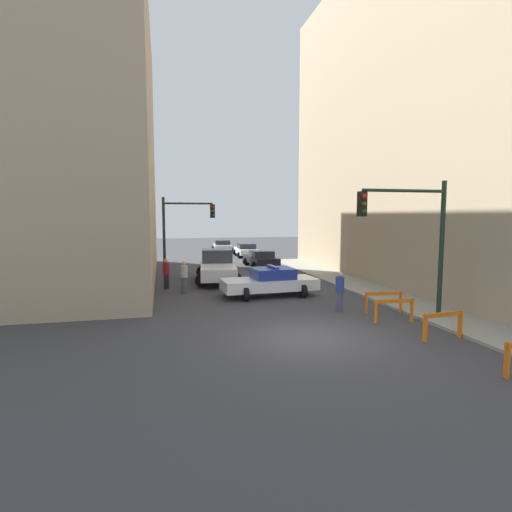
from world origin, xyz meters
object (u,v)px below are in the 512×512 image
Objects in this scene: barrier_corner at (384,299)px; pedestrian_corner at (166,273)px; traffic_light_far at (181,225)px; parked_car_far at (222,246)px; parked_car_near at (261,258)px; white_truck at (218,267)px; parked_car_mid at (246,250)px; barrier_mid at (443,321)px; traffic_light_near at (416,228)px; pedestrian_sidewalk at (340,291)px; barrier_back at (394,307)px; pedestrian_crossing at (184,277)px; police_car at (270,282)px.

pedestrian_corner is at bearing 137.97° from barrier_corner.
parked_car_far is (5.29, 16.96, -2.72)m from traffic_light_far.
traffic_light_far is 7.54m from parked_car_near.
white_truck reaches higher than parked_car_mid.
barrier_mid is at bearing 139.52° from pedestrian_corner.
barrier_mid is (-0.50, -2.34, -2.91)m from traffic_light_near.
pedestrian_sidewalk is 1.04× the size of barrier_back.
traffic_light_far reaches higher than barrier_corner.
traffic_light_near is 3.77m from barrier_mid.
barrier_back is (0.37, -24.85, -0.06)m from parked_car_mid.
parked_car_mid is (-1.26, 24.68, -2.86)m from traffic_light_near.
pedestrian_crossing is (-8.20, 7.55, -2.67)m from traffic_light_near.
pedestrian_corner is at bearing -135.46° from pedestrian_sidewalk.
pedestrian_sidewalk is at bearing 150.53° from barrier_corner.
parked_car_mid is 17.56m from pedestrian_corner.
traffic_light_far is 3.13× the size of pedestrian_sidewalk.
traffic_light_far is 3.13× the size of pedestrian_corner.
barrier_mid is at bearing 160.81° from pedestrian_crossing.
parked_car_far is 30.77m from barrier_back.
traffic_light_near is at bearing 77.92° from barrier_mid.
traffic_light_near is 3.26× the size of barrier_mid.
parked_car_far is at bearing -94.10° from pedestrian_corner.
barrier_back is 1.01× the size of barrier_corner.
white_truck reaches higher than pedestrian_corner.
traffic_light_far is 17.98m from parked_car_far.
parked_car_far reaches higher than barrier_corner.
pedestrian_crossing reaches higher than barrier_corner.
pedestrian_crossing reaches higher than parked_car_near.
parked_car_near is at bearing -91.95° from pedestrian_crossing.
traffic_light_near reaches higher than parked_car_far.
pedestrian_sidewalk is at bearing -93.16° from parked_car_near.
police_car is 1.08× the size of parked_car_far.
parked_car_mid is at bearing 58.62° from traffic_light_far.
traffic_light_near reaches higher than pedestrian_sidewalk.
barrier_back is at bearing 100.26° from barrier_mid.
pedestrian_crossing reaches higher than police_car.
traffic_light_near reaches higher than traffic_light_far.
barrier_mid is at bearing -79.74° from barrier_back.
parked_car_far reaches higher than barrier_back.
barrier_corner is at bearing 74.13° from barrier_back.
parked_car_near reaches higher than barrier_back.
barrier_corner is (0.39, 1.38, 0.00)m from barrier_back.
traffic_light_near is 30.80m from parked_car_far.
traffic_light_near reaches higher than barrier_back.
pedestrian_sidewalk is (0.70, -28.46, 0.19)m from parked_car_far.
traffic_light_far is 3.28× the size of barrier_corner.
police_car is 11.27m from parked_car_near.
pedestrian_sidewalk is (-0.27, -14.69, 0.19)m from parked_car_near.
parked_car_mid reaches higher than barrier_back.
traffic_light_far is at bearing 132.05° from white_truck.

